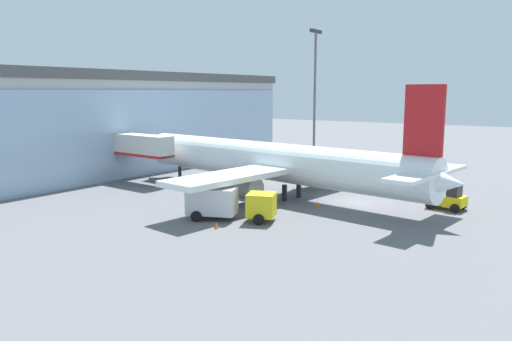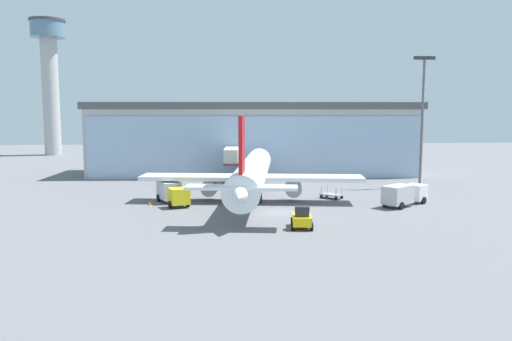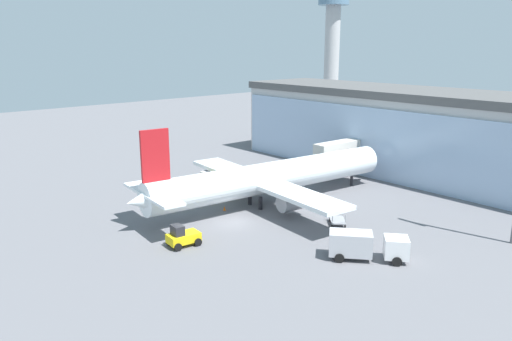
{
  "view_description": "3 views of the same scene",
  "coord_description": "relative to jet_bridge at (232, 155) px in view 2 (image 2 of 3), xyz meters",
  "views": [
    {
      "loc": [
        -44.31,
        -18.31,
        10.56
      ],
      "look_at": [
        -2.01,
        10.23,
        2.42
      ],
      "focal_mm": 35.0,
      "sensor_mm": 36.0,
      "label": 1
    },
    {
      "loc": [
        -6.22,
        -56.1,
        11.56
      ],
      "look_at": [
        -1.55,
        8.49,
        3.82
      ],
      "focal_mm": 35.0,
      "sensor_mm": 36.0,
      "label": 2
    },
    {
      "loc": [
        41.38,
        -34.54,
        19.69
      ],
      "look_at": [
        -4.93,
        8.22,
        3.83
      ],
      "focal_mm": 35.0,
      "sensor_mm": 36.0,
      "label": 3
    }
  ],
  "objects": [
    {
      "name": "pushback_tug",
      "position": [
        5.99,
        -34.95,
        -3.26
      ],
      "size": [
        2.52,
        3.4,
        2.3
      ],
      "rotation": [
        0.0,
        0.0,
        1.44
      ],
      "color": "yellow",
      "rests_on": "ground"
    },
    {
      "name": "apron_light_mast",
      "position": [
        28.29,
        -9.77,
        7.34
      ],
      "size": [
        3.2,
        0.4,
        19.62
      ],
      "color": "#59595E",
      "rests_on": "ground"
    },
    {
      "name": "fuel_truck",
      "position": [
        20.4,
        -24.19,
        -2.77
      ],
      "size": [
        7.07,
        6.28,
        2.65
      ],
      "rotation": [
        0.0,
        0.0,
        0.68
      ],
      "color": "silver",
      "rests_on": "ground"
    },
    {
      "name": "safety_cone_nose",
      "position": [
        0.22,
        -24.8,
        -3.96
      ],
      "size": [
        0.36,
        0.36,
        0.55
      ],
      "primitive_type": "cone",
      "color": "orange",
      "rests_on": "ground"
    },
    {
      "name": "ground",
      "position": [
        4.19,
        -26.87,
        -4.24
      ],
      "size": [
        240.0,
        240.0,
        0.0
      ],
      "primitive_type": "plane",
      "color": "slate"
    },
    {
      "name": "baggage_cart",
      "position": [
        12.69,
        -18.52,
        -3.73
      ],
      "size": [
        3.12,
        3.1,
        1.5
      ],
      "rotation": [
        0.0,
        0.0,
        5.51
      ],
      "color": "gray",
      "rests_on": "ground"
    },
    {
      "name": "jet_bridge",
      "position": [
        0.0,
        0.0,
        0.0
      ],
      "size": [
        3.09,
        13.15,
        5.61
      ],
      "rotation": [
        0.0,
        0.0,
        1.51
      ],
      "color": "beige",
      "rests_on": "ground"
    },
    {
      "name": "control_tower",
      "position": [
        -46.18,
        52.51,
        17.82
      ],
      "size": [
        8.98,
        8.98,
        35.07
      ],
      "color": "#AFAFAF",
      "rests_on": "ground"
    },
    {
      "name": "safety_cone_wingtip",
      "position": [
        -10.76,
        -21.64,
        -3.96
      ],
      "size": [
        0.36,
        0.36,
        0.55
      ],
      "primitive_type": "cone",
      "color": "orange",
      "rests_on": "ground"
    },
    {
      "name": "catering_truck",
      "position": [
        -8.09,
        -20.74,
        -2.77
      ],
      "size": [
        4.8,
        7.59,
        2.65
      ],
      "rotation": [
        0.0,
        0.0,
        5.1
      ],
      "color": "yellow",
      "rests_on": "ground"
    },
    {
      "name": "airplane",
      "position": [
        2.07,
        -19.04,
        -0.77
      ],
      "size": [
        28.5,
        38.21,
        11.09
      ],
      "rotation": [
        0.0,
        0.0,
        1.44
      ],
      "color": "white",
      "rests_on": "ground"
    },
    {
      "name": "terminal_building",
      "position": [
        4.18,
        9.12,
        2.3
      ],
      "size": [
        59.63,
        17.6,
        13.07
      ],
      "rotation": [
        0.0,
        0.0,
        -0.03
      ],
      "color": "#B0B0B0",
      "rests_on": "ground"
    }
  ]
}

